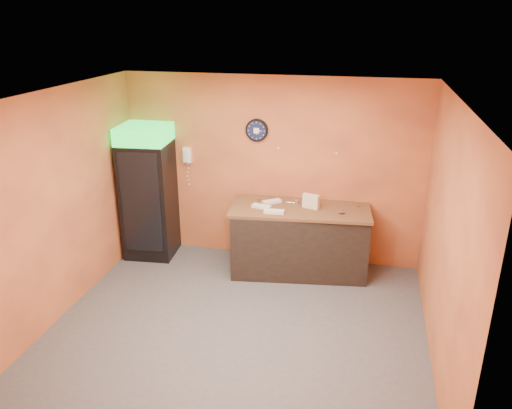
# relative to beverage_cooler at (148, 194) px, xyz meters

# --- Properties ---
(floor) EXTENTS (4.50, 4.50, 0.00)m
(floor) POSITION_rel_beverage_cooler_xyz_m (1.85, -1.60, -1.01)
(floor) COLOR #47474C
(floor) RESTS_ON ground
(back_wall) EXTENTS (4.50, 0.02, 2.80)m
(back_wall) POSITION_rel_beverage_cooler_xyz_m (1.85, 0.40, 0.39)
(back_wall) COLOR orange
(back_wall) RESTS_ON floor
(left_wall) EXTENTS (0.02, 4.00, 2.80)m
(left_wall) POSITION_rel_beverage_cooler_xyz_m (-0.40, -1.60, 0.39)
(left_wall) COLOR orange
(left_wall) RESTS_ON floor
(right_wall) EXTENTS (0.02, 4.00, 2.80)m
(right_wall) POSITION_rel_beverage_cooler_xyz_m (4.10, -1.60, 0.39)
(right_wall) COLOR orange
(right_wall) RESTS_ON floor
(ceiling) EXTENTS (4.50, 4.00, 0.02)m
(ceiling) POSITION_rel_beverage_cooler_xyz_m (1.85, -1.60, 1.79)
(ceiling) COLOR white
(ceiling) RESTS_ON back_wall
(beverage_cooler) EXTENTS (0.78, 0.79, 2.07)m
(beverage_cooler) POSITION_rel_beverage_cooler_xyz_m (0.00, 0.00, 0.00)
(beverage_cooler) COLOR black
(beverage_cooler) RESTS_ON floor
(prep_counter) EXTENTS (2.02, 1.11, 0.96)m
(prep_counter) POSITION_rel_beverage_cooler_xyz_m (2.36, -0.03, -0.53)
(prep_counter) COLOR black
(prep_counter) RESTS_ON floor
(wall_clock) EXTENTS (0.33, 0.06, 0.33)m
(wall_clock) POSITION_rel_beverage_cooler_xyz_m (1.63, 0.37, 0.99)
(wall_clock) COLOR black
(wall_clock) RESTS_ON back_wall
(wall_phone) EXTENTS (0.13, 0.11, 0.24)m
(wall_phone) POSITION_rel_beverage_cooler_xyz_m (0.54, 0.34, 0.56)
(wall_phone) COLOR white
(wall_phone) RESTS_ON back_wall
(butcher_paper) EXTENTS (2.07, 1.06, 0.04)m
(butcher_paper) POSITION_rel_beverage_cooler_xyz_m (2.36, -0.03, -0.03)
(butcher_paper) COLOR brown
(butcher_paper) RESTS_ON prep_counter
(sub_roll_stack) EXTENTS (0.25, 0.15, 0.20)m
(sub_roll_stack) POSITION_rel_beverage_cooler_xyz_m (2.51, -0.01, 0.09)
(sub_roll_stack) COLOR beige
(sub_roll_stack) RESTS_ON butcher_paper
(wrapped_sandwich_left) EXTENTS (0.29, 0.17, 0.04)m
(wrapped_sandwich_left) POSITION_rel_beverage_cooler_xyz_m (1.82, -0.16, 0.01)
(wrapped_sandwich_left) COLOR silver
(wrapped_sandwich_left) RESTS_ON butcher_paper
(wrapped_sandwich_mid) EXTENTS (0.29, 0.13, 0.04)m
(wrapped_sandwich_mid) POSITION_rel_beverage_cooler_xyz_m (2.03, -0.31, 0.01)
(wrapped_sandwich_mid) COLOR silver
(wrapped_sandwich_mid) RESTS_ON butcher_paper
(wrapped_sandwich_right) EXTENTS (0.28, 0.26, 0.04)m
(wrapped_sandwich_right) POSITION_rel_beverage_cooler_xyz_m (1.93, 0.07, 0.01)
(wrapped_sandwich_right) COLOR silver
(wrapped_sandwich_right) RESTS_ON butcher_paper
(kitchen_tool) EXTENTS (0.06, 0.06, 0.06)m
(kitchen_tool) POSITION_rel_beverage_cooler_xyz_m (2.29, 0.12, 0.02)
(kitchen_tool) COLOR silver
(kitchen_tool) RESTS_ON butcher_paper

